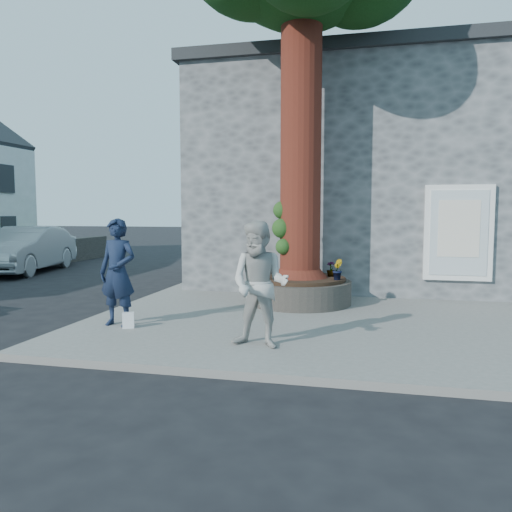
% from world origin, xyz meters
% --- Properties ---
extents(ground, '(120.00, 120.00, 0.00)m').
position_xyz_m(ground, '(0.00, 0.00, 0.00)').
color(ground, black).
rests_on(ground, ground).
extents(pavement, '(9.00, 8.00, 0.12)m').
position_xyz_m(pavement, '(1.50, 1.00, 0.06)').
color(pavement, slate).
rests_on(pavement, ground).
extents(yellow_line, '(0.10, 30.00, 0.01)m').
position_xyz_m(yellow_line, '(-3.05, 1.00, 0.00)').
color(yellow_line, yellow).
rests_on(yellow_line, ground).
extents(stone_shop, '(10.30, 8.30, 6.30)m').
position_xyz_m(stone_shop, '(2.50, 7.20, 3.16)').
color(stone_shop, '#4C4E51').
rests_on(stone_shop, ground).
extents(planter, '(2.30, 2.30, 0.60)m').
position_xyz_m(planter, '(0.80, 2.00, 0.41)').
color(planter, black).
rests_on(planter, pavement).
extents(man, '(0.75, 0.53, 1.94)m').
position_xyz_m(man, '(-2.10, -0.93, 1.09)').
color(man, '#131D34').
rests_on(man, pavement).
extents(woman, '(1.03, 0.85, 1.93)m').
position_xyz_m(woman, '(0.72, -1.78, 1.08)').
color(woman, '#B2B0AA').
rests_on(woman, pavement).
extents(shopping_bag, '(0.23, 0.19, 0.28)m').
position_xyz_m(shopping_bag, '(-1.83, -1.09, 0.26)').
color(shopping_bag, white).
rests_on(shopping_bag, pavement).
extents(car_silver, '(2.72, 5.27, 1.65)m').
position_xyz_m(car_silver, '(-9.80, 6.53, 0.83)').
color(car_silver, '#979B9E').
rests_on(car_silver, ground).
extents(plant_a, '(0.25, 0.22, 0.39)m').
position_xyz_m(plant_a, '(-0.05, 1.15, 0.92)').
color(plant_a, gray).
rests_on(plant_a, planter).
extents(plant_b, '(0.28, 0.28, 0.45)m').
position_xyz_m(plant_b, '(1.65, 1.70, 0.94)').
color(plant_b, gray).
rests_on(plant_b, planter).
extents(plant_c, '(0.26, 0.26, 0.34)m').
position_xyz_m(plant_c, '(1.48, 2.24, 0.89)').
color(plant_c, gray).
rests_on(plant_c, planter).
extents(plant_d, '(0.33, 0.34, 0.29)m').
position_xyz_m(plant_d, '(-0.05, 1.27, 0.87)').
color(plant_d, gray).
rests_on(plant_d, planter).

